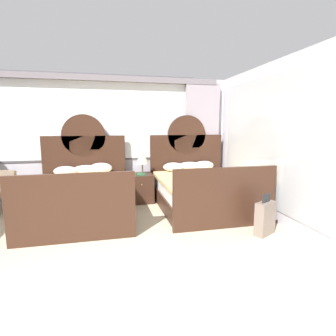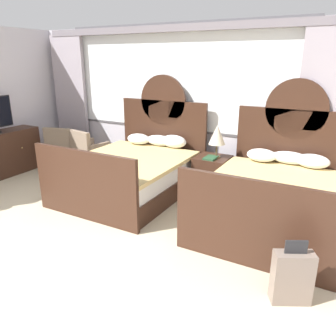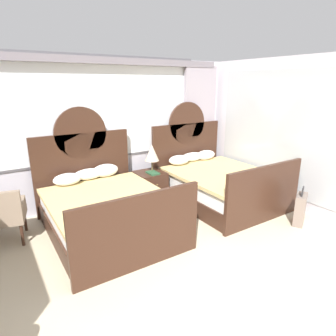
{
  "view_description": "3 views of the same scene",
  "coord_description": "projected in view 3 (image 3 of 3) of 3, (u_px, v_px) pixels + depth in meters",
  "views": [
    {
      "loc": [
        0.34,
        -2.21,
        1.63
      ],
      "look_at": [
        1.4,
        2.42,
        0.85
      ],
      "focal_mm": 27.72,
      "sensor_mm": 36.0,
      "label": 1
    },
    {
      "loc": [
        2.82,
        -1.67,
        2.13
      ],
      "look_at": [
        0.7,
        2.19,
        0.67
      ],
      "focal_mm": 35.42,
      "sensor_mm": 36.0,
      "label": 2
    },
    {
      "loc": [
        -1.6,
        -1.39,
        2.25
      ],
      "look_at": [
        0.83,
        2.37,
        0.93
      ],
      "focal_mm": 30.84,
      "sensor_mm": 36.0,
      "label": 3
    }
  ],
  "objects": [
    {
      "name": "book_on_nightstand",
      "position": [
        153.0,
        173.0,
        5.42
      ],
      "size": [
        0.18,
        0.26,
        0.03
      ],
      "color": "#285133",
      "rests_on": "nightstand_between_beds"
    },
    {
      "name": "wall_back_window",
      "position": [
        88.0,
        128.0,
        5.2
      ],
      "size": [
        6.14,
        0.22,
        2.73
      ],
      "color": "silver",
      "rests_on": "ground_plane"
    },
    {
      "name": "wall_right_mirror",
      "position": [
        299.0,
        136.0,
        5.11
      ],
      "size": [
        0.08,
        4.37,
        2.7
      ],
      "color": "silver",
      "rests_on": "ground_plane"
    },
    {
      "name": "armchair_by_window_left",
      "position": [
        2.0,
        213.0,
        4.09
      ],
      "size": [
        0.67,
        0.67,
        0.84
      ],
      "color": "#84705B",
      "rests_on": "ground_plane"
    },
    {
      "name": "suitcase_on_floor",
      "position": [
        300.0,
        209.0,
        4.73
      ],
      "size": [
        0.38,
        0.3,
        0.63
      ],
      "color": "#75665B",
      "rests_on": "ground_plane"
    },
    {
      "name": "bed_near_window",
      "position": [
        106.0,
        209.0,
        4.47
      ],
      "size": [
        1.72,
        2.21,
        1.86
      ],
      "color": "#382116",
      "rests_on": "ground_plane"
    },
    {
      "name": "table_lamp_on_nightstand",
      "position": [
        152.0,
        153.0,
        5.44
      ],
      "size": [
        0.27,
        0.27,
        0.53
      ],
      "color": "brown",
      "rests_on": "nightstand_between_beds"
    },
    {
      "name": "nightstand_between_beds",
      "position": [
        150.0,
        187.0,
        5.59
      ],
      "size": [
        0.53,
        0.55,
        0.61
      ],
      "color": "#382116",
      "rests_on": "ground_plane"
    },
    {
      "name": "bed_near_mirror",
      "position": [
        217.0,
        182.0,
        5.66
      ],
      "size": [
        1.72,
        2.21,
        1.86
      ],
      "color": "#382116",
      "rests_on": "ground_plane"
    }
  ]
}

